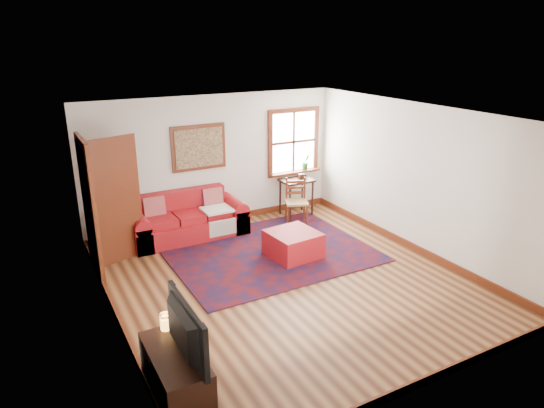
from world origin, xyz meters
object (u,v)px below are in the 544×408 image
red_ottoman (293,244)px  media_cabinet (176,377)px  ladder_back_chair (296,200)px  red_leather_sofa (188,222)px  side_table (296,185)px

red_ottoman → media_cabinet: (-2.78, -2.36, 0.07)m
ladder_back_chair → media_cabinet: bearing=-134.8°
red_leather_sofa → media_cabinet: bearing=-110.7°
side_table → ladder_back_chair: 0.49m
red_ottoman → side_table: (1.09, 1.69, 0.41)m
media_cabinet → ladder_back_chair: bearing=45.2°
side_table → ladder_back_chair: ladder_back_chair is taller
red_ottoman → ladder_back_chair: ladder_back_chair is taller
red_ottoman → media_cabinet: 3.65m
red_leather_sofa → media_cabinet: 4.31m
red_leather_sofa → media_cabinet: red_leather_sofa is taller
ladder_back_chair → red_leather_sofa: bearing=169.7°
red_leather_sofa → red_ottoman: 2.09m
red_ottoman → red_leather_sofa: bearing=121.9°
media_cabinet → side_table: bearing=46.3°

